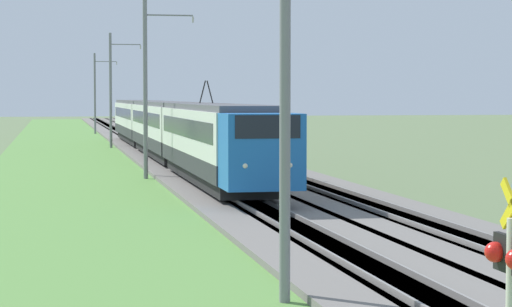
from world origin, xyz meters
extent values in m
cube|color=slate|center=(50.00, 0.00, 0.15)|extent=(240.00, 4.40, 0.30)
cube|color=slate|center=(50.00, -4.08, 0.15)|extent=(240.00, 4.40, 0.30)
cube|color=#4C4238|center=(50.00, 0.00, 0.15)|extent=(240.00, 1.57, 0.30)
cube|color=gray|center=(50.00, 0.53, 0.38)|extent=(240.00, 0.07, 0.15)
cube|color=gray|center=(50.00, -0.53, 0.38)|extent=(240.00, 0.07, 0.15)
cube|color=#4C4238|center=(50.00, -4.08, 0.15)|extent=(240.00, 1.57, 0.30)
cube|color=gray|center=(50.00, -3.55, 0.38)|extent=(240.00, 0.07, 0.15)
cube|color=gray|center=(50.00, -4.61, 0.38)|extent=(240.00, 0.07, 0.15)
cube|color=#5B8E42|center=(50.00, 6.43, 0.06)|extent=(240.00, 8.65, 0.12)
cube|color=blue|center=(23.49, 0.00, 2.32)|extent=(2.16, 2.72, 2.64)
cube|color=black|center=(23.17, 0.00, 3.21)|extent=(1.55, 2.27, 0.79)
sphere|color=#F2EAC6|center=(22.46, 0.78, 1.89)|extent=(0.20, 0.20, 0.20)
sphere|color=#F2EAC6|center=(22.46, -0.78, 1.89)|extent=(0.20, 0.20, 0.20)
cube|color=#2D2D33|center=(33.53, 0.00, 1.37)|extent=(17.93, 2.83, 0.74)
cube|color=silver|center=(33.53, 0.00, 2.69)|extent=(17.93, 2.83, 1.90)
cube|color=black|center=(33.53, 0.00, 2.84)|extent=(16.49, 2.85, 0.80)
cube|color=#515156|center=(33.53, 0.00, 3.77)|extent=(17.93, 2.61, 0.25)
cube|color=black|center=(33.53, 0.00, 0.72)|extent=(17.03, 2.41, 0.55)
cylinder|color=black|center=(26.37, 0.53, 0.88)|extent=(0.86, 0.12, 0.86)
cylinder|color=black|center=(26.37, -0.53, 0.88)|extent=(0.86, 0.12, 0.86)
cube|color=#2D2D33|center=(53.14, 0.00, 1.37)|extent=(20.08, 2.83, 0.74)
cube|color=silver|center=(53.14, 0.00, 2.69)|extent=(20.08, 2.83, 1.90)
cube|color=black|center=(53.14, 0.00, 2.84)|extent=(18.48, 2.85, 0.80)
cube|color=#515156|center=(53.14, 0.00, 3.77)|extent=(20.08, 2.61, 0.25)
cube|color=black|center=(53.14, 0.00, 0.72)|extent=(19.08, 2.41, 0.55)
cube|color=#2D2D33|center=(73.82, 0.00, 1.37)|extent=(20.08, 2.83, 0.74)
cube|color=silver|center=(73.82, 0.00, 2.69)|extent=(20.08, 2.83, 1.90)
cube|color=black|center=(73.82, 0.00, 2.84)|extent=(18.48, 2.85, 0.80)
cube|color=#515156|center=(73.82, 0.00, 3.77)|extent=(20.08, 2.61, 0.25)
cube|color=black|center=(73.82, 0.00, 0.72)|extent=(19.08, 2.41, 0.55)
cylinder|color=black|center=(36.22, 0.17, 4.44)|extent=(0.06, 0.33, 1.08)
cylinder|color=black|center=(36.22, -0.17, 4.44)|extent=(0.06, 0.33, 1.08)
cube|color=black|center=(26.37, 0.00, 0.00)|extent=(0.10, 0.10, 0.00)
cube|color=black|center=(-1.97, 2.93, 2.76)|extent=(0.70, 0.06, 0.36)
sphere|color=red|center=(-1.75, 3.00, 2.76)|extent=(0.20, 0.20, 0.20)
cylinder|color=slate|center=(8.73, 2.60, 4.56)|extent=(0.22, 0.22, 9.11)
cylinder|color=slate|center=(39.25, 2.60, 4.59)|extent=(0.22, 0.22, 9.17)
cylinder|color=slate|center=(39.25, 1.40, 8.27)|extent=(0.08, 2.40, 0.08)
cylinder|color=#B2ADA8|center=(39.25, 0.20, 8.07)|extent=(0.10, 0.10, 0.30)
cylinder|color=slate|center=(69.77, 2.60, 4.63)|extent=(0.22, 0.22, 9.26)
cylinder|color=slate|center=(69.77, 1.40, 8.36)|extent=(0.08, 2.40, 0.08)
cylinder|color=#B2ADA8|center=(69.77, 0.20, 8.16)|extent=(0.10, 0.10, 0.30)
cylinder|color=slate|center=(100.28, 2.60, 4.47)|extent=(0.22, 0.22, 8.94)
cylinder|color=slate|center=(100.28, 1.40, 8.04)|extent=(0.08, 2.40, 0.08)
cylinder|color=#B2ADA8|center=(100.28, 0.20, 7.84)|extent=(0.10, 0.10, 0.30)
camera|label=1|loc=(-10.53, 7.11, 4.25)|focal=70.00mm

